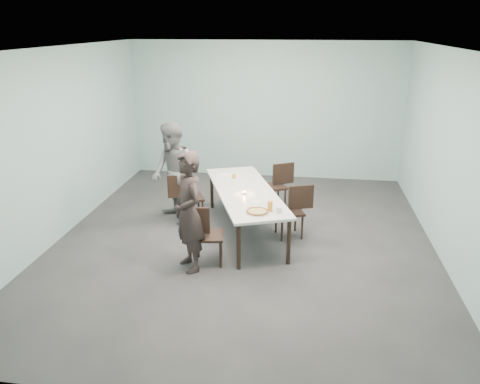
# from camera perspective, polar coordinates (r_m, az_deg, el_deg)

# --- Properties ---
(ground) EXTENTS (7.00, 7.00, 0.00)m
(ground) POSITION_cam_1_polar(r_m,az_deg,el_deg) (7.65, 0.48, -5.92)
(ground) COLOR #333335
(ground) RESTS_ON ground
(room_shell) EXTENTS (6.02, 7.02, 3.01)m
(room_shell) POSITION_cam_1_polar(r_m,az_deg,el_deg) (7.01, 0.53, 9.15)
(room_shell) COLOR #9CC4C5
(room_shell) RESTS_ON ground
(table) EXTENTS (1.75, 2.75, 0.75)m
(table) POSITION_cam_1_polar(r_m,az_deg,el_deg) (7.69, 0.63, -0.18)
(table) COLOR white
(table) RESTS_ON ground
(chair_near_left) EXTENTS (0.64, 0.48, 0.87)m
(chair_near_left) POSITION_cam_1_polar(r_m,az_deg,el_deg) (6.79, -4.52, -4.80)
(chair_near_left) COLOR black
(chair_near_left) RESTS_ON ground
(chair_far_left) EXTENTS (0.65, 0.56, 0.87)m
(chair_far_left) POSITION_cam_1_polar(r_m,az_deg,el_deg) (8.25, -6.58, -0.30)
(chair_far_left) COLOR black
(chair_far_left) RESTS_ON ground
(chair_near_right) EXTENTS (0.65, 0.54, 0.87)m
(chair_near_right) POSITION_cam_1_polar(r_m,az_deg,el_deg) (7.68, 6.62, -1.87)
(chair_near_right) COLOR black
(chair_near_right) RESTS_ON ground
(chair_far_right) EXTENTS (0.65, 0.56, 0.87)m
(chair_far_right) POSITION_cam_1_polar(r_m,az_deg,el_deg) (8.83, 4.62, 1.14)
(chair_far_right) COLOR black
(chair_far_right) RESTS_ON ground
(diner_near) EXTENTS (0.70, 0.75, 1.73)m
(diner_near) POSITION_cam_1_polar(r_m,az_deg,el_deg) (6.52, -6.29, -2.47)
(diner_near) COLOR black
(diner_near) RESTS_ON ground
(diner_far) EXTENTS (1.06, 1.09, 1.76)m
(diner_far) POSITION_cam_1_polar(r_m,az_deg,el_deg) (8.18, -8.18, 2.27)
(diner_far) COLOR slate
(diner_far) RESTS_ON ground
(pizza) EXTENTS (0.34, 0.34, 0.04)m
(pizza) POSITION_cam_1_polar(r_m,az_deg,el_deg) (6.76, 2.11, -2.40)
(pizza) COLOR white
(pizza) RESTS_ON table
(side_plate) EXTENTS (0.18, 0.18, 0.01)m
(side_plate) POSITION_cam_1_polar(r_m,az_deg,el_deg) (7.15, 2.03, -1.24)
(side_plate) COLOR white
(side_plate) RESTS_ON table
(beer_glass) EXTENTS (0.08, 0.08, 0.15)m
(beer_glass) POSITION_cam_1_polar(r_m,az_deg,el_deg) (6.81, 3.69, -1.74)
(beer_glass) COLOR orange
(beer_glass) RESTS_ON table
(water_tumbler) EXTENTS (0.08, 0.08, 0.09)m
(water_tumbler) POSITION_cam_1_polar(r_m,az_deg,el_deg) (6.77, 4.80, -2.17)
(water_tumbler) COLOR silver
(water_tumbler) RESTS_ON table
(tealight) EXTENTS (0.06, 0.06, 0.05)m
(tealight) POSITION_cam_1_polar(r_m,az_deg,el_deg) (7.48, 0.53, -0.13)
(tealight) COLOR silver
(tealight) RESTS_ON table
(amber_tumbler) EXTENTS (0.07, 0.07, 0.08)m
(amber_tumbler) POSITION_cam_1_polar(r_m,az_deg,el_deg) (8.24, -0.77, 1.94)
(amber_tumbler) COLOR orange
(amber_tumbler) RESTS_ON table
(menu) EXTENTS (0.36, 0.31, 0.01)m
(menu) POSITION_cam_1_polar(r_m,az_deg,el_deg) (8.44, -1.84, 2.09)
(menu) COLOR silver
(menu) RESTS_ON table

